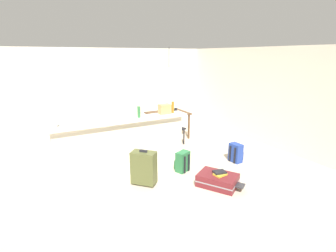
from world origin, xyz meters
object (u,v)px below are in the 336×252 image
suitcase_upright_olive (144,167)px  backpack_green (182,162)px  bottle_white (54,121)px  grocery_bag (165,109)px  bottle_clear (103,117)px  dining_table (168,116)px  backpack_blue (236,153)px  book_stack (220,173)px  suitcase_flat_maroon (218,180)px  dining_chair_near_partition (173,125)px  bottle_green (139,112)px  bottle_amber (173,107)px  pendant_lamp (169,70)px

suitcase_upright_olive → backpack_green: size_ratio=1.60×
bottle_white → grocery_bag: 2.32m
bottle_clear → dining_table: size_ratio=0.18×
backpack_blue → backpack_green: bearing=172.9°
dining_table → backpack_green: bearing=-110.8°
dining_table → book_stack: dining_table is taller
backpack_green → book_stack: (0.27, -0.84, 0.05)m
suitcase_flat_maroon → grocery_bag: bearing=94.8°
book_stack → dining_chair_near_partition: bearing=80.2°
bottle_green → dining_table: size_ratio=0.22×
bottle_amber → grocery_bag: size_ratio=1.01×
book_stack → bottle_white: bearing=145.1°
suitcase_flat_maroon → backpack_blue: bearing=32.5°
bottle_amber → grocery_bag: bearing=179.9°
bottle_clear → bottle_white: bearing=-178.9°
pendant_lamp → bottle_clear: bearing=-151.8°
pendant_lamp → book_stack: size_ratio=2.81×
dining_table → dining_chair_near_partition: dining_chair_near_partition is taller
dining_chair_near_partition → suitcase_flat_maroon: dining_chair_near_partition is taller
bottle_green → suitcase_upright_olive: bottle_green is taller
bottle_amber → backpack_blue: bottle_amber is taller
bottle_green → backpack_blue: size_ratio=0.58×
dining_table → book_stack: bearing=-100.0°
bottle_clear → pendant_lamp: pendant_lamp is taller
suitcase_upright_olive → pendant_lamp: bearing=51.8°
pendant_lamp → backpack_green: 2.79m
dining_table → pendant_lamp: 1.25m
pendant_lamp → backpack_blue: (0.48, -2.22, -1.69)m
grocery_bag → dining_chair_near_partition: size_ratio=0.28×
backpack_green → bottle_clear: bearing=145.5°
grocery_bag → dining_chair_near_partition: (0.59, 0.62, -0.60)m
bottle_amber → suitcase_upright_olive: size_ratio=0.39×
suitcase_upright_olive → bottle_green: bearing=71.1°
bottle_amber → backpack_green: bearing=-108.2°
bottle_green → dining_chair_near_partition: (1.24, 0.68, -0.61)m
dining_chair_near_partition → backpack_green: 1.74m
bottle_clear → dining_table: 2.44m
bottle_white → grocery_bag: size_ratio=0.96×
grocery_bag → pendant_lamp: (0.72, 1.11, 0.78)m
dining_chair_near_partition → suitcase_flat_maroon: size_ratio=1.06×
bottle_white → bottle_green: 1.66m
grocery_bag → book_stack: (0.17, -1.79, -0.86)m
dining_chair_near_partition → backpack_blue: bearing=-70.7°
backpack_green → backpack_blue: bearing=-7.1°
suitcase_upright_olive → book_stack: bearing=-31.3°
pendant_lamp → backpack_green: bearing=-111.7°
pendant_lamp → suitcase_upright_olive: (-1.72, -2.19, -1.57)m
bottle_green → grocery_bag: bearing=5.0°
suitcase_upright_olive → bottle_clear: bearing=111.8°
bottle_amber → bottle_green: bearing=-176.2°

